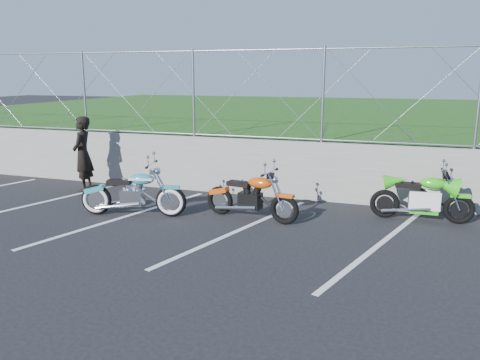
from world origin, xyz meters
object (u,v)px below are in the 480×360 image
(naked_orange, at_px, (252,198))
(person_standing, at_px, (83,154))
(cruiser_turquoise, at_px, (134,195))
(sportbike_green, at_px, (423,199))

(naked_orange, distance_m, person_standing, 4.58)
(cruiser_turquoise, relative_size, naked_orange, 1.07)
(sportbike_green, height_order, person_standing, person_standing)
(person_standing, bearing_deg, cruiser_turquoise, 41.67)
(cruiser_turquoise, height_order, person_standing, person_standing)
(naked_orange, bearing_deg, cruiser_turquoise, -158.09)
(cruiser_turquoise, distance_m, naked_orange, 2.32)
(cruiser_turquoise, distance_m, sportbike_green, 5.55)
(cruiser_turquoise, bearing_deg, naked_orange, -0.46)
(sportbike_green, bearing_deg, cruiser_turquoise, -166.22)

